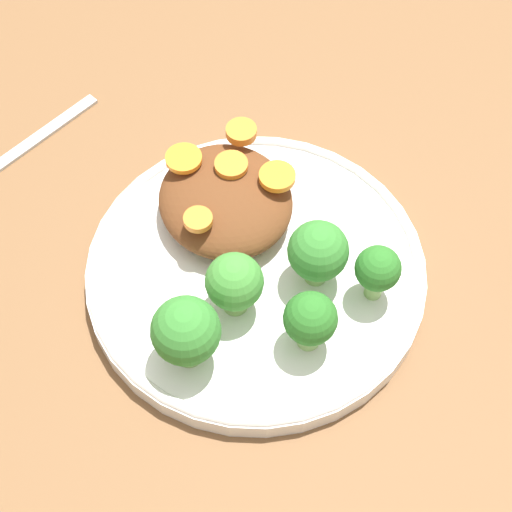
{
  "coord_description": "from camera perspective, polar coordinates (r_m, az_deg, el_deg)",
  "views": [
    {
      "loc": [
        -0.14,
        -0.29,
        0.54
      ],
      "look_at": [
        0.0,
        0.0,
        0.03
      ],
      "focal_mm": 60.0,
      "sensor_mm": 36.0,
      "label": 1
    }
  ],
  "objects": [
    {
      "name": "carrot_slice_0",
      "position": [
        0.62,
        1.42,
        5.32
      ],
      "size": [
        0.03,
        0.03,
        0.01
      ],
      "primitive_type": "cylinder",
      "color": "orange",
      "rests_on": "stew_mound"
    },
    {
      "name": "stew_mound",
      "position": [
        0.63,
        -1.98,
        3.74
      ],
      "size": [
        0.1,
        0.1,
        0.04
      ],
      "primitive_type": "ellipsoid",
      "color": "#5B3319",
      "rests_on": "plate"
    },
    {
      "name": "broccoli_floret_4",
      "position": [
        0.59,
        8.11,
        -0.94
      ],
      "size": [
        0.03,
        0.03,
        0.05
      ],
      "color": "#7FA85B",
      "rests_on": "plate"
    },
    {
      "name": "carrot_slice_3",
      "position": [
        0.62,
        -1.66,
        6.1
      ],
      "size": [
        0.02,
        0.02,
        0.0
      ],
      "primitive_type": "cylinder",
      "color": "orange",
      "rests_on": "stew_mound"
    },
    {
      "name": "ground_plane",
      "position": [
        0.63,
        0.0,
        -1.52
      ],
      "size": [
        4.0,
        4.0,
        0.0
      ],
      "primitive_type": "plane",
      "color": "brown"
    },
    {
      "name": "carrot_slice_4",
      "position": [
        0.63,
        -4.85,
        6.5
      ],
      "size": [
        0.03,
        0.03,
        0.0
      ],
      "primitive_type": "cylinder",
      "color": "orange",
      "rests_on": "stew_mound"
    },
    {
      "name": "carrot_slice_2",
      "position": [
        0.64,
        -0.99,
        8.29
      ],
      "size": [
        0.02,
        0.02,
        0.01
      ],
      "primitive_type": "cylinder",
      "color": "orange",
      "rests_on": "stew_mound"
    },
    {
      "name": "broccoli_floret_2",
      "position": [
        0.55,
        -4.69,
        -5.08
      ],
      "size": [
        0.05,
        0.05,
        0.06
      ],
      "color": "#759E51",
      "rests_on": "plate"
    },
    {
      "name": "broccoli_floret_3",
      "position": [
        0.59,
        4.16,
        0.26
      ],
      "size": [
        0.04,
        0.04,
        0.06
      ],
      "color": "#7FA85B",
      "rests_on": "plate"
    },
    {
      "name": "broccoli_floret_0",
      "position": [
        0.58,
        -1.45,
        -1.83
      ],
      "size": [
        0.04,
        0.04,
        0.05
      ],
      "color": "#759E51",
      "rests_on": "plate"
    },
    {
      "name": "carrot_slice_1",
      "position": [
        0.6,
        -3.88,
        2.44
      ],
      "size": [
        0.02,
        0.02,
        0.01
      ],
      "primitive_type": "cylinder",
      "color": "orange",
      "rests_on": "stew_mound"
    },
    {
      "name": "plate",
      "position": [
        0.62,
        0.0,
        -1.01
      ],
      "size": [
        0.25,
        0.25,
        0.02
      ],
      "color": "silver",
      "rests_on": "ground_plane"
    },
    {
      "name": "broccoli_floret_1",
      "position": [
        0.56,
        3.64,
        -4.29
      ],
      "size": [
        0.04,
        0.04,
        0.05
      ],
      "color": "#7FA85B",
      "rests_on": "plate"
    }
  ]
}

